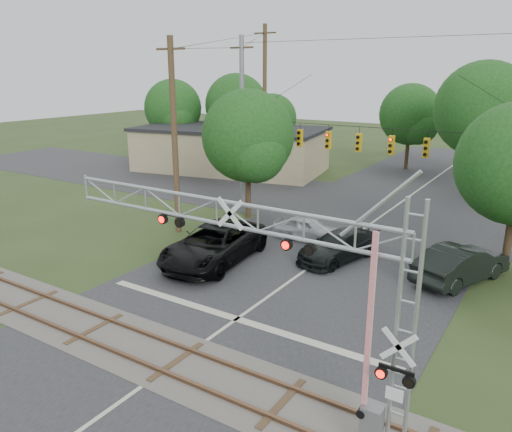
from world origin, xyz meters
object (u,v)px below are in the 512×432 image
Objects in this scene: crossing_gantry at (282,275)px; car_dark at (338,246)px; commercial_building at (230,149)px; pickup_black at (214,244)px; sedan_silver at (307,228)px; traffic_signal_span at (390,136)px.

crossing_gantry is 12.83m from car_dark.
crossing_gantry reaches higher than commercial_building.
car_dark is (-3.41, 11.86, -3.48)m from crossing_gantry.
pickup_black is 6.06m from sedan_silver.
commercial_building is at bearing 151.79° from traffic_signal_span.
crossing_gantry reaches higher than sedan_silver.
traffic_signal_span is 12.30m from pickup_black.
traffic_signal_span is 1.02× the size of commercial_building.
commercial_building is (-18.28, 16.37, 1.34)m from car_dark.
traffic_signal_span reaches higher than crossing_gantry.
car_dark is (5.11, 3.61, -0.22)m from pickup_black.
commercial_building reaches higher than sedan_silver.
pickup_black is at bearing 151.65° from sedan_silver.
traffic_signal_span is at bearing 56.73° from pickup_black.
crossing_gantry is 12.30m from pickup_black.
sedan_silver is (2.36, 5.58, -0.27)m from pickup_black.
traffic_signal_span is at bearing -38.09° from sedan_silver.
traffic_signal_span is at bearing -38.82° from commercial_building.
commercial_building is at bearing 127.54° from crossing_gantry.
traffic_signal_span reaches higher than sedan_silver.
crossing_gantry reaches higher than pickup_black.
car_dark is at bearing 29.46° from pickup_black.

